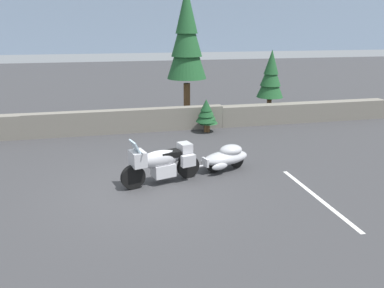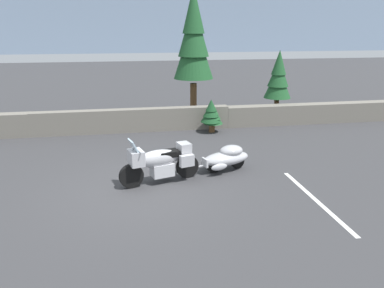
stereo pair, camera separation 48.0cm
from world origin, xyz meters
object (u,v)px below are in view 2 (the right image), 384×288
at_px(touring_motorcycle, 160,161).
at_px(car_shaped_trailer, 226,157).
at_px(pine_tree_tall, 193,38).
at_px(pine_tree_secondary, 278,77).

bearing_deg(touring_motorcycle, car_shaped_trailer, 15.56).
distance_m(touring_motorcycle, pine_tree_tall, 8.04).
bearing_deg(pine_tree_secondary, touring_motorcycle, -133.22).
distance_m(car_shaped_trailer, pine_tree_tall, 7.30).
bearing_deg(pine_tree_secondary, car_shaped_trailer, -124.26).
height_order(car_shaped_trailer, pine_tree_secondary, pine_tree_secondary).
relative_size(pine_tree_tall, pine_tree_secondary, 1.85).
relative_size(touring_motorcycle, pine_tree_secondary, 0.71).
xyz_separation_m(touring_motorcycle, car_shaped_trailer, (2.04, 0.57, -0.21)).
height_order(touring_motorcycle, pine_tree_secondary, pine_tree_secondary).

